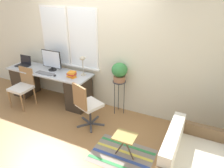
# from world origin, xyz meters

# --- Properties ---
(ground_plane) EXTENTS (14.00, 14.00, 0.00)m
(ground_plane) POSITION_xyz_m (0.00, 0.00, 0.00)
(ground_plane) COLOR #9E7042
(wall_back_with_window) EXTENTS (9.00, 0.12, 2.70)m
(wall_back_with_window) POSITION_xyz_m (-0.02, 0.68, 1.35)
(wall_back_with_window) COLOR beige
(wall_back_with_window) RESTS_ON ground_plane
(desk) EXTENTS (2.05, 0.60, 0.74)m
(desk) POSITION_xyz_m (-0.98, 0.30, 0.40)
(desk) COLOR #B2B7BC
(desk) RESTS_ON ground_plane
(laptop) EXTENTS (0.33, 0.24, 0.23)m
(laptop) POSITION_xyz_m (-1.73, 0.32, 0.79)
(laptop) COLOR black
(laptop) RESTS_ON desk
(monitor) EXTENTS (0.50, 0.18, 0.46)m
(monitor) POSITION_xyz_m (-0.93, 0.38, 0.97)
(monitor) COLOR black
(monitor) RESTS_ON desk
(keyboard) EXTENTS (0.43, 0.13, 0.02)m
(keyboard) POSITION_xyz_m (-0.94, 0.15, 0.74)
(keyboard) COLOR slate
(keyboard) RESTS_ON desk
(mouse) EXTENTS (0.04, 0.07, 0.04)m
(mouse) POSITION_xyz_m (-0.65, 0.12, 0.75)
(mouse) COLOR black
(mouse) RESTS_ON desk
(desk_lamp) EXTENTS (0.13, 0.13, 0.42)m
(desk_lamp) POSITION_xyz_m (-0.14, 0.45, 1.06)
(desk_lamp) COLOR #BCB299
(desk_lamp) RESTS_ON desk
(book_stack) EXTENTS (0.22, 0.16, 0.13)m
(book_stack) POSITION_xyz_m (-0.30, 0.24, 0.80)
(book_stack) COLOR orange
(book_stack) RESTS_ON desk
(desk_chair_wooden) EXTENTS (0.44, 0.45, 0.85)m
(desk_chair_wooden) POSITION_xyz_m (-1.37, -0.14, 0.47)
(desk_chair_wooden) COLOR olive
(desk_chair_wooden) RESTS_ON ground_plane
(office_chair_swivel) EXTENTS (0.54, 0.56, 0.92)m
(office_chair_swivel) POSITION_xyz_m (0.34, -0.22, 0.49)
(office_chair_swivel) COLOR #47474C
(office_chair_swivel) RESTS_ON ground_plane
(plant_stand) EXTENTS (0.27, 0.27, 0.74)m
(plant_stand) POSITION_xyz_m (0.68, 0.49, 0.64)
(plant_stand) COLOR #333338
(plant_stand) RESTS_ON ground_plane
(potted_plant) EXTENTS (0.31, 0.31, 0.39)m
(potted_plant) POSITION_xyz_m (0.68, 0.49, 0.95)
(potted_plant) COLOR #9E6B4C
(potted_plant) RESTS_ON plant_stand
(floor_rug_striped) EXTENTS (1.01, 0.72, 0.01)m
(floor_rug_striped) POSITION_xyz_m (1.26, -0.66, 0.00)
(floor_rug_striped) COLOR gray
(floor_rug_striped) RESTS_ON ground_plane
(folding_stool) EXTENTS (0.34, 0.29, 0.43)m
(folding_stool) POSITION_xyz_m (1.31, -0.67, 0.37)
(folding_stool) COLOR olive
(folding_stool) RESTS_ON ground_plane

